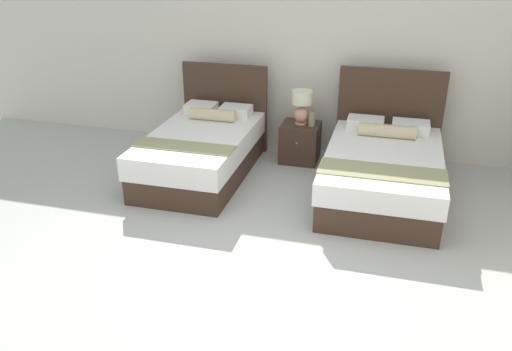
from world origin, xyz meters
TOP-DOWN VIEW (x-y plane):
  - ground_plane at (0.00, 0.00)m, footprint 10.34×10.12m
  - wall_back at (0.00, 3.26)m, footprint 10.34×0.12m
  - bed_near_window at (-1.11, 1.99)m, footprint 1.19×2.06m
  - bed_near_corner at (1.11, 1.99)m, footprint 1.32×2.11m
  - nightstand at (-0.01, 2.73)m, footprint 0.49×0.49m
  - table_lamp at (-0.01, 2.75)m, footprint 0.26×0.26m
  - vase at (0.14, 2.69)m, footprint 0.08×0.08m

SIDE VIEW (x-z plane):
  - ground_plane at x=0.00m, z-range -0.02..0.00m
  - nightstand at x=-0.01m, z-range 0.00..0.52m
  - bed_near_corner at x=1.11m, z-range -0.32..0.95m
  - bed_near_window at x=-1.11m, z-range -0.28..0.93m
  - vase at x=0.14m, z-range 0.52..0.72m
  - table_lamp at x=-0.01m, z-range 0.55..1.00m
  - wall_back at x=0.00m, z-range 0.00..2.50m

